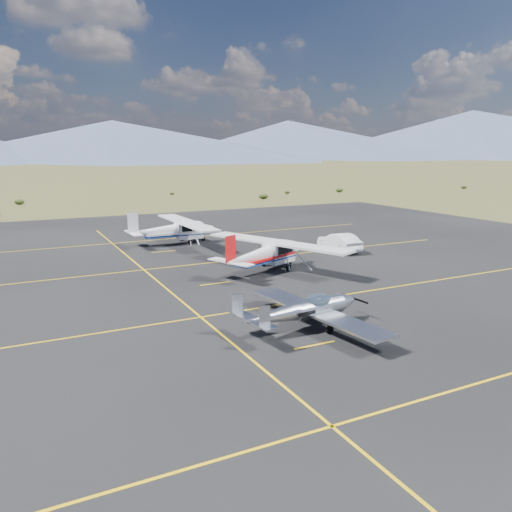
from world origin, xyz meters
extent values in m
plane|color=#383D1C|center=(0.00, 0.00, 0.00)|extent=(1600.00, 1600.00, 0.00)
cube|color=black|center=(0.00, 7.00, 0.00)|extent=(72.00, 72.00, 0.02)
cube|color=silver|center=(-1.62, -1.52, 0.71)|extent=(2.41, 8.61, 0.11)
ellipsoid|color=#99BFD8|center=(-1.62, -1.52, 1.16)|extent=(1.65, 1.07, 0.78)
cube|color=silver|center=(-5.10, -1.95, 0.97)|extent=(1.01, 2.90, 0.06)
cube|color=silver|center=(-5.11, -3.00, 1.40)|extent=(0.52, 0.12, 0.95)
cube|color=silver|center=(-5.36, -0.94, 1.40)|extent=(0.52, 0.12, 0.95)
cylinder|color=black|center=(-0.12, -1.34, 0.17)|extent=(0.33, 0.12, 0.32)
cylinder|color=black|center=(-1.67, -2.67, 0.20)|extent=(0.39, 0.15, 0.38)
cylinder|color=black|center=(-1.95, -0.42, 0.20)|extent=(0.39, 0.15, 0.38)
cube|color=white|center=(2.52, 9.46, 1.09)|extent=(2.55, 1.98, 1.39)
cube|color=white|center=(2.33, 9.38, 1.81)|extent=(5.91, 11.04, 0.14)
cube|color=black|center=(2.52, 9.46, 1.38)|extent=(2.00, 1.77, 0.57)
cube|color=red|center=(1.29, 8.94, 0.99)|extent=(5.20, 3.12, 0.19)
cube|color=red|center=(-1.93, 7.57, 2.07)|extent=(0.83, 0.41, 1.65)
cube|color=white|center=(-1.93, 7.57, 1.24)|extent=(2.00, 3.33, 0.06)
cylinder|color=black|center=(3.75, 9.99, 0.20)|extent=(0.38, 0.24, 0.37)
cylinder|color=black|center=(2.66, 8.35, 0.24)|extent=(0.47, 0.30, 0.45)
cylinder|color=black|center=(1.81, 10.34, 0.24)|extent=(0.47, 0.30, 0.45)
cube|color=white|center=(0.15, 21.36, 1.10)|extent=(2.31, 1.24, 1.40)
cube|color=white|center=(-0.06, 21.35, 1.82)|extent=(1.86, 11.44, 0.15)
cube|color=black|center=(0.15, 21.36, 1.39)|extent=(1.69, 1.27, 0.57)
cube|color=white|center=(-1.20, 21.33, 1.00)|extent=(5.21, 1.32, 0.19)
cube|color=white|center=(-4.72, 21.25, 2.08)|extent=(0.88, 0.09, 1.66)
cube|color=white|center=(-4.72, 21.25, 1.25)|extent=(0.85, 3.33, 0.06)
cylinder|color=black|center=(1.50, 21.39, 0.20)|extent=(0.38, 0.11, 0.37)
cylinder|color=black|center=(-0.14, 20.26, 0.24)|extent=(0.46, 0.14, 0.46)
cylinder|color=black|center=(-0.19, 22.44, 0.24)|extent=(0.46, 0.14, 0.46)
imported|color=white|center=(9.83, 12.48, 0.73)|extent=(1.65, 4.42, 1.44)
camera|label=1|loc=(-13.98, -19.91, 7.99)|focal=35.00mm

